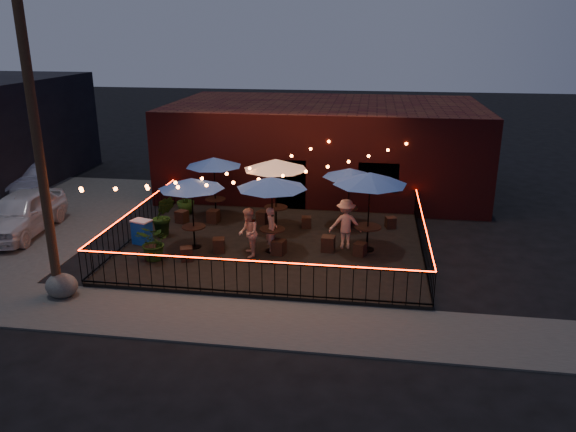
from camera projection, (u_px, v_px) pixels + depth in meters
The scene contains 37 objects.
ground at pixel (263, 271), 17.59m from camera, with size 110.00×110.00×0.00m, color black.
patio at pixel (274, 245), 19.45m from camera, with size 10.00×8.00×0.15m, color black.
sidewalk at pixel (240, 320), 14.54m from camera, with size 18.00×2.50×0.05m, color #3D3C39.
brick_building at pixel (325, 146), 26.19m from camera, with size 14.00×8.00×4.00m.
utility_pole at pixel (40, 158), 14.65m from camera, with size 0.26×0.26×8.00m, color #3C2818.
fence_front at pixel (249, 278), 15.51m from camera, with size 10.00×0.04×1.04m.
fence_left at pixel (136, 222), 19.97m from camera, with size 0.04×8.00×1.04m.
fence_right at pixel (423, 237), 18.55m from camera, with size 0.04×8.00×1.04m.
festoon_lights at pixel (242, 178), 18.53m from camera, with size 10.02×8.72×1.32m.
cafe_table_0 at pixel (191, 184), 18.39m from camera, with size 2.56×2.56×2.42m.
cafe_table_1 at pixel (214, 163), 21.49m from camera, with size 2.63×2.63×2.40m.
cafe_table_2 at pixel (272, 184), 18.01m from camera, with size 2.35×2.35×2.56m.
cafe_table_3 at pixel (276, 165), 20.20m from camera, with size 2.57×2.57×2.62m.
cafe_table_4 at pixel (370, 179), 18.09m from camera, with size 2.88×2.88×2.68m.
cafe_table_5 at pixel (350, 173), 20.61m from camera, with size 2.35×2.35×2.21m.
bistro_chair_0 at pixel (151, 252), 18.04m from camera, with size 0.38×0.38×0.45m, color black.
bistro_chair_1 at pixel (187, 254), 17.92m from camera, with size 0.38×0.38×0.45m, color black.
bistro_chair_2 at pixel (182, 217), 21.46m from camera, with size 0.40×0.40×0.47m, color black.
bistro_chair_3 at pixel (213, 216), 21.47m from camera, with size 0.41×0.41×0.49m, color black.
bistro_chair_4 at pixel (219, 245), 18.65m from camera, with size 0.39×0.39×0.46m, color black.
bistro_chair_5 at pixel (279, 247), 18.43m from camera, with size 0.41×0.41×0.49m, color black.
bistro_chair_6 at pixel (263, 217), 21.35m from camera, with size 0.41×0.41×0.49m, color black.
bistro_chair_7 at pixel (306, 222), 20.90m from camera, with size 0.36×0.36×0.42m, color black.
bistro_chair_8 at pixel (328, 244), 18.69m from camera, with size 0.43×0.43×0.51m, color black.
bistro_chair_9 at pixel (360, 249), 18.33m from camera, with size 0.36×0.36×0.43m, color black.
bistro_chair_10 at pixel (344, 222), 20.89m from camera, with size 0.39×0.39×0.47m, color black.
bistro_chair_11 at pixel (391, 222), 20.88m from camera, with size 0.36×0.36×0.42m, color black.
patron_a at pixel (272, 229), 18.54m from camera, with size 0.56×0.36×1.52m, color #DCB58E.
patron_b at pixel (248, 233), 18.09m from camera, with size 0.79×0.62×1.63m, color tan.
patron_c at pixel (346, 224), 18.79m from camera, with size 1.10×0.63×1.70m, color beige.
potted_shrub_a at pixel (155, 242), 17.86m from camera, with size 1.08×0.93×1.20m, color #133510.
potted_shrub_b at pixel (163, 216), 19.95m from camera, with size 0.81×0.65×1.47m, color #133D12.
potted_shrub_c at pixel (185, 198), 22.40m from camera, with size 0.70×0.70×1.25m, color #0E330A.
cooler at pixel (142, 232), 19.28m from camera, with size 0.75×0.63×0.85m.
boulder at pixel (62, 286), 15.75m from camera, with size 0.90×0.77×0.70m, color #4E4D48.
car_white at pixel (21, 213), 20.59m from camera, with size 1.84×4.58×1.56m, color silver.
car_silver at pixel (27, 178), 25.66m from camera, with size 1.54×4.41×1.45m, color #A3A3AA.
Camera 1 is at (3.17, -15.85, 7.20)m, focal length 35.00 mm.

